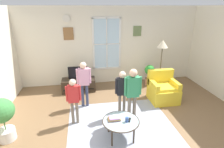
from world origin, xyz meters
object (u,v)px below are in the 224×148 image
(cup, at_px, (127,120))
(television, at_px, (78,73))
(person_red_shirt, at_px, (74,96))
(floor_lamp, at_px, (162,49))
(person_black_shirt, at_px, (122,89))
(potted_plant_corner, at_px, (2,115))
(coffee_table, at_px, (121,122))
(book_stack, at_px, (114,118))
(remote_near_books, at_px, (130,120))
(person_green_shirt, at_px, (133,90))
(person_pink_shirt, at_px, (84,79))
(potted_plant_by_window, at_px, (149,74))
(tv_stand, at_px, (79,85))
(armchair, at_px, (163,90))

(cup, bearing_deg, television, 111.45)
(person_red_shirt, relative_size, floor_lamp, 0.67)
(person_black_shirt, bearing_deg, potted_plant_corner, -169.69)
(coffee_table, xyz_separation_m, book_stack, (-0.13, 0.05, 0.06))
(coffee_table, xyz_separation_m, remote_near_books, (0.18, -0.02, 0.04))
(person_green_shirt, distance_m, potted_plant_corner, 2.74)
(television, distance_m, person_pink_shirt, 1.06)
(person_green_shirt, relative_size, potted_plant_by_window, 1.87)
(person_black_shirt, height_order, person_pink_shirt, person_pink_shirt)
(person_pink_shirt, bearing_deg, book_stack, -67.61)
(book_stack, distance_m, potted_plant_corner, 2.24)
(tv_stand, distance_m, coffee_table, 2.63)
(book_stack, bearing_deg, tv_stand, 107.19)
(tv_stand, xyz_separation_m, television, (0.00, -0.00, 0.43))
(coffee_table, bearing_deg, person_pink_shirt, 116.04)
(potted_plant_corner, bearing_deg, tv_stand, 55.58)
(person_pink_shirt, bearing_deg, potted_plant_by_window, 26.45)
(potted_plant_corner, bearing_deg, potted_plant_by_window, 29.73)
(coffee_table, xyz_separation_m, cup, (0.11, -0.06, 0.08))
(book_stack, xyz_separation_m, person_green_shirt, (0.51, 0.48, 0.39))
(person_red_shirt, xyz_separation_m, person_pink_shirt, (0.25, 0.76, 0.09))
(book_stack, distance_m, floor_lamp, 2.77)
(book_stack, xyz_separation_m, remote_near_books, (0.31, -0.07, -0.02))
(person_green_shirt, bearing_deg, coffee_table, -125.82)
(coffee_table, height_order, potted_plant_corner, potted_plant_corner)
(person_green_shirt, height_order, person_red_shirt, person_green_shirt)
(cup, xyz_separation_m, potted_plant_corner, (-2.46, 0.39, 0.12))
(coffee_table, relative_size, person_pink_shirt, 0.60)
(coffee_table, xyz_separation_m, person_red_shirt, (-0.95, 0.68, 0.32))
(remote_near_books, bearing_deg, person_black_shirt, 88.45)
(television, xyz_separation_m, person_black_shirt, (1.08, -1.67, 0.12))
(book_stack, bearing_deg, coffee_table, -20.94)
(remote_near_books, bearing_deg, cup, -151.17)
(person_black_shirt, xyz_separation_m, potted_plant_corner, (-2.54, -0.46, -0.17))
(armchair, relative_size, person_pink_shirt, 0.68)
(person_red_shirt, relative_size, potted_plant_by_window, 1.58)
(cup, bearing_deg, book_stack, 156.41)
(remote_near_books, relative_size, potted_plant_corner, 0.15)
(television, height_order, book_stack, television)
(book_stack, relative_size, remote_near_books, 1.91)
(armchair, xyz_separation_m, cup, (-1.45, -1.46, 0.14))
(tv_stand, relative_size, television, 1.77)
(book_stack, bearing_deg, person_red_shirt, 142.73)
(floor_lamp, bearing_deg, book_stack, -133.78)
(book_stack, distance_m, person_black_shirt, 0.87)
(person_pink_shirt, bearing_deg, floor_lamp, 11.59)
(person_pink_shirt, bearing_deg, potted_plant_corner, -146.07)
(remote_near_books, bearing_deg, armchair, 45.75)
(armchair, relative_size, person_green_shirt, 0.65)
(book_stack, relative_size, potted_plant_corner, 0.28)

